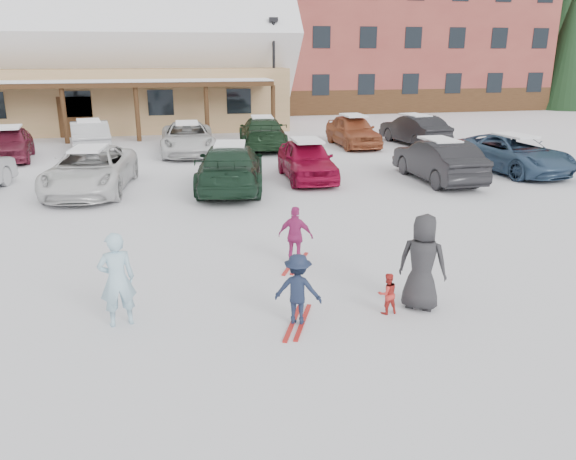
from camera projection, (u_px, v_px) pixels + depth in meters
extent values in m
plane|color=white|center=(283.00, 295.00, 10.95)|extent=(160.00, 160.00, 0.00)
cube|color=tan|center=(53.00, 98.00, 34.76)|extent=(28.00, 10.00, 3.60)
cube|color=#422814|center=(27.00, 85.00, 28.65)|extent=(25.20, 2.60, 0.25)
cube|color=white|center=(45.00, 34.00, 33.63)|extent=(29.12, 9.69, 9.69)
cube|color=maroon|center=(380.00, 33.00, 47.67)|extent=(24.00, 14.00, 12.00)
cube|color=maroon|center=(197.00, 52.00, 45.12)|extent=(7.00, 12.60, 9.00)
cube|color=#422814|center=(409.00, 101.00, 42.73)|extent=(24.00, 0.10, 1.80)
cylinder|color=black|center=(274.00, 78.00, 32.88)|extent=(0.16, 0.16, 6.14)
cube|color=black|center=(273.00, 20.00, 31.91)|extent=(0.50, 0.25, 0.25)
cylinder|color=black|center=(562.00, 100.00, 46.42)|extent=(0.60, 0.60, 1.32)
cone|color=black|center=(573.00, 29.00, 44.72)|extent=(4.84, 4.84, 9.90)
cylinder|color=black|center=(254.00, 96.00, 52.98)|extent=(0.60, 0.60, 1.08)
cone|color=black|center=(253.00, 45.00, 51.59)|extent=(3.96, 3.96, 8.10)
cylinder|color=black|center=(509.00, 89.00, 60.25)|extent=(0.60, 0.60, 1.38)
cone|color=black|center=(516.00, 31.00, 58.47)|extent=(5.06, 5.06, 10.35)
imported|color=#A1CCDF|center=(117.00, 280.00, 9.52)|extent=(0.69, 0.53, 1.68)
imported|color=red|center=(387.00, 293.00, 10.07)|extent=(0.41, 0.33, 0.77)
imported|color=#172139|center=(298.00, 290.00, 9.62)|extent=(0.94, 0.76, 1.28)
cube|color=#AD1C18|center=(298.00, 322.00, 9.80)|extent=(0.73, 1.37, 0.03)
imported|color=#AE2A71|center=(296.00, 236.00, 12.33)|extent=(0.84, 0.64, 1.33)
cube|color=#AD1C18|center=(296.00, 263.00, 12.53)|extent=(0.81, 1.34, 0.03)
imported|color=#29292C|center=(422.00, 262.00, 10.14)|extent=(1.04, 0.97, 1.79)
imported|color=silver|center=(90.00, 170.00, 18.81)|extent=(2.98, 5.53, 1.47)
imported|color=#183122|center=(231.00, 167.00, 19.13)|extent=(3.00, 5.65, 1.56)
imported|color=maroon|center=(307.00, 160.00, 20.64)|extent=(1.83, 4.33, 1.46)
imported|color=black|center=(438.00, 160.00, 20.37)|extent=(1.71, 4.65, 1.52)
imported|color=#334C6B|center=(513.00, 154.00, 21.94)|extent=(3.17, 5.48, 1.44)
imported|color=maroon|center=(10.00, 144.00, 24.33)|extent=(2.22, 4.39, 1.43)
imported|color=#B9BBBE|center=(90.00, 137.00, 25.89)|extent=(2.35, 4.81, 1.52)
imported|color=silver|center=(188.00, 138.00, 25.79)|extent=(2.47, 5.22, 1.44)
imported|color=#19321D|center=(262.00, 133.00, 27.28)|extent=(2.57, 5.40, 1.52)
imported|color=#A1502E|center=(353.00, 131.00, 27.90)|extent=(1.91, 4.54, 1.54)
imported|color=black|center=(414.00, 130.00, 28.49)|extent=(2.26, 4.68, 1.48)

